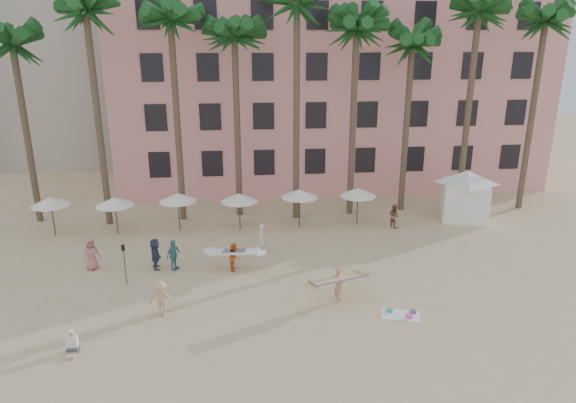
% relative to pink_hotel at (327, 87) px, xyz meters
% --- Properties ---
extents(ground, '(120.00, 120.00, 0.00)m').
position_rel_pink_hotel_xyz_m(ground, '(-7.00, -26.00, -8.00)').
color(ground, '#D1B789').
rests_on(ground, ground).
extents(pink_hotel, '(35.00, 14.00, 16.00)m').
position_rel_pink_hotel_xyz_m(pink_hotel, '(0.00, 0.00, 0.00)').
color(pink_hotel, pink).
rests_on(pink_hotel, ground).
extents(palm_row, '(44.40, 5.40, 16.30)m').
position_rel_pink_hotel_xyz_m(palm_row, '(-6.49, -11.00, 4.97)').
color(palm_row, brown).
rests_on(palm_row, ground).
extents(umbrella_row, '(22.50, 2.70, 2.73)m').
position_rel_pink_hotel_xyz_m(umbrella_row, '(-10.00, -13.50, -5.67)').
color(umbrella_row, '#332B23').
rests_on(umbrella_row, ground).
extents(cabana, '(5.63, 5.63, 3.50)m').
position_rel_pink_hotel_xyz_m(cabana, '(7.83, -12.81, -5.93)').
color(cabana, white).
rests_on(cabana, ground).
extents(beach_towel, '(2.00, 1.44, 0.14)m').
position_rel_pink_hotel_xyz_m(beach_towel, '(-0.56, -25.34, -7.97)').
color(beach_towel, white).
rests_on(beach_towel, ground).
extents(carrier_yellow, '(3.19, 2.09, 1.83)m').
position_rel_pink_hotel_xyz_m(carrier_yellow, '(-3.25, -23.76, -6.97)').
color(carrier_yellow, tan).
rests_on(carrier_yellow, ground).
extents(carrier_white, '(2.90, 1.29, 1.57)m').
position_rel_pink_hotel_xyz_m(carrier_white, '(-8.35, -19.70, -7.15)').
color(carrier_white, '#E35417').
rests_on(carrier_white, ground).
extents(beachgoers, '(19.62, 11.20, 1.87)m').
position_rel_pink_hotel_xyz_m(beachgoers, '(-10.51, -19.54, -7.11)').
color(beachgoers, teal).
rests_on(beachgoers, ground).
extents(paddle, '(0.18, 0.04, 2.23)m').
position_rel_pink_hotel_xyz_m(paddle, '(-14.01, -20.87, -6.59)').
color(paddle, black).
rests_on(paddle, ground).
extents(seated_man, '(0.43, 0.76, 0.98)m').
position_rel_pink_hotel_xyz_m(seated_man, '(-14.97, -26.94, -7.66)').
color(seated_man, '#3F3F4C').
rests_on(seated_man, ground).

